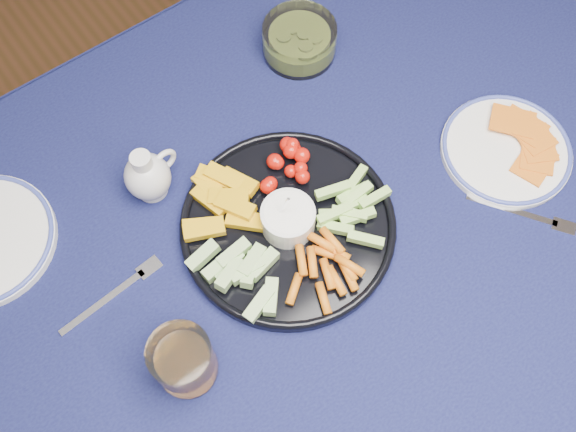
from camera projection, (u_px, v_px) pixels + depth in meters
dining_table at (301, 280)px, 1.02m from camera, size 1.67×1.07×0.75m
crudite_platter at (287, 225)px, 0.95m from camera, size 0.32×0.32×0.10m
creamer_pitcher at (148, 176)px, 0.95m from camera, size 0.09×0.07×0.10m
pickle_bowl at (299, 41)px, 1.09m from camera, size 0.13×0.13×0.06m
cheese_plate at (507, 149)px, 1.01m from camera, size 0.21×0.21×0.02m
juice_tumbler at (184, 362)px, 0.83m from camera, size 0.08×0.08×0.10m
fork_left at (120, 290)px, 0.92m from camera, size 0.17×0.03×0.00m
fork_right at (529, 216)px, 0.97m from camera, size 0.11×0.15×0.00m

